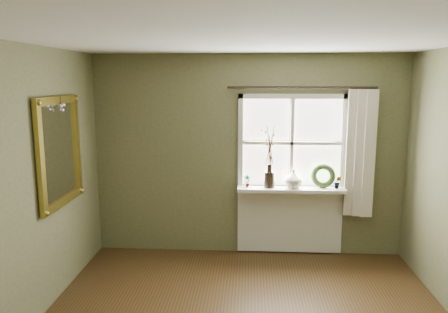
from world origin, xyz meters
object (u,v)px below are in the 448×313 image
cream_vase (293,179)px  dark_jug (269,180)px  wreath (323,178)px  gilt_mirror (60,151)px

cream_vase → dark_jug: bearing=180.0°
cream_vase → wreath: bearing=6.0°
cream_vase → gilt_mirror: bearing=-157.5°
wreath → gilt_mirror: size_ratio=0.27×
cream_vase → wreath: 0.38m
dark_jug → wreath: 0.68m
gilt_mirror → wreath: bearing=20.5°
gilt_mirror → cream_vase: bearing=22.5°
dark_jug → gilt_mirror: (-2.23, -1.05, 0.52)m
cream_vase → gilt_mirror: gilt_mirror is taller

